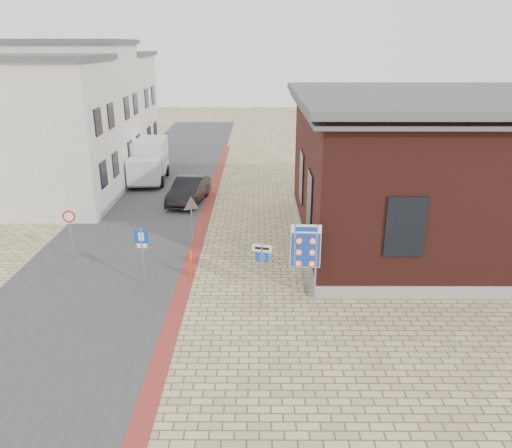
# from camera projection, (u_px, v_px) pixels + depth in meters

# --- Properties ---
(ground) EXTENTS (120.00, 120.00, 0.00)m
(ground) POSITION_uv_depth(u_px,v_px,m) (233.00, 312.00, 17.40)
(ground) COLOR tan
(ground) RESTS_ON ground
(road_strip) EXTENTS (7.00, 60.00, 0.02)m
(road_strip) POSITION_uv_depth(u_px,v_px,m) (158.00, 192.00, 31.53)
(road_strip) COLOR #38383A
(road_strip) RESTS_ON ground
(curb_strip) EXTENTS (0.60, 40.00, 0.02)m
(curb_strip) POSITION_uv_depth(u_px,v_px,m) (205.00, 218.00, 26.81)
(curb_strip) COLOR maroon
(curb_strip) RESTS_ON ground
(brick_building) EXTENTS (13.00, 13.00, 6.80)m
(brick_building) POSITION_uv_depth(u_px,v_px,m) (436.00, 168.00, 22.77)
(brick_building) COLOR gray
(brick_building) RESTS_ON ground
(townhouse_near) EXTENTS (7.40, 6.40, 8.30)m
(townhouse_near) POSITION_uv_depth(u_px,v_px,m) (42.00, 134.00, 27.32)
(townhouse_near) COLOR silver
(townhouse_near) RESTS_ON ground
(townhouse_mid) EXTENTS (7.40, 6.40, 9.10)m
(townhouse_mid) POSITION_uv_depth(u_px,v_px,m) (78.00, 112.00, 32.83)
(townhouse_mid) COLOR silver
(townhouse_mid) RESTS_ON ground
(townhouse_far) EXTENTS (7.40, 6.40, 8.30)m
(townhouse_far) POSITION_uv_depth(u_px,v_px,m) (105.00, 108.00, 38.61)
(townhouse_far) COLOR silver
(townhouse_far) RESTS_ON ground
(bike_rack) EXTENTS (0.08, 1.80, 0.60)m
(bike_rack) POSITION_uv_depth(u_px,v_px,m) (304.00, 277.00, 19.37)
(bike_rack) COLOR slate
(bike_rack) RESTS_ON ground
(sedan) EXTENTS (2.27, 4.64, 1.46)m
(sedan) POSITION_uv_depth(u_px,v_px,m) (189.00, 190.00, 29.25)
(sedan) COLOR black
(sedan) RESTS_ON ground
(box_truck) EXTENTS (2.48, 5.34, 2.73)m
(box_truck) POSITION_uv_depth(u_px,v_px,m) (149.00, 161.00, 33.58)
(box_truck) COLOR slate
(box_truck) RESTS_ON ground
(border_sign) EXTENTS (1.05, 0.11, 3.06)m
(border_sign) POSITION_uv_depth(u_px,v_px,m) (306.00, 248.00, 17.12)
(border_sign) COLOR gray
(border_sign) RESTS_ON ground
(essen_sign) EXTENTS (0.68, 0.20, 2.56)m
(essen_sign) POSITION_uv_depth(u_px,v_px,m) (262.00, 264.00, 17.11)
(essen_sign) COLOR gray
(essen_sign) RESTS_ON ground
(parking_sign) EXTENTS (0.52, 0.07, 2.37)m
(parking_sign) POSITION_uv_depth(u_px,v_px,m) (142.00, 247.00, 18.75)
(parking_sign) COLOR gray
(parking_sign) RESTS_ON ground
(yield_sign) EXTENTS (0.79, 0.39, 2.37)m
(yield_sign) POSITION_uv_depth(u_px,v_px,m) (191.00, 209.00, 22.45)
(yield_sign) COLOR gray
(yield_sign) RESTS_ON ground
(speed_sign) EXTENTS (0.52, 0.13, 2.23)m
(speed_sign) POSITION_uv_depth(u_px,v_px,m) (70.00, 227.00, 21.16)
(speed_sign) COLOR gray
(speed_sign) RESTS_ON ground
(bollard) EXTENTS (0.12, 0.12, 1.11)m
(bollard) POSITION_uv_depth(u_px,v_px,m) (191.00, 264.00, 19.86)
(bollard) COLOR #F8570D
(bollard) RESTS_ON ground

